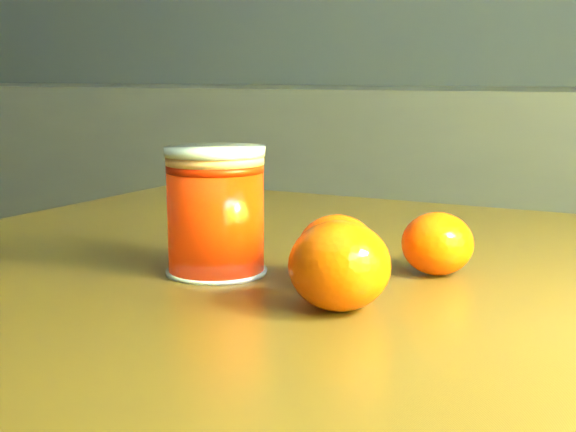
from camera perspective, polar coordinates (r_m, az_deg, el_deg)
The scene contains 6 objects.
kitchen_counter at distance 2.03m, azimuth -0.45°, elevation -3.63°, with size 3.15×0.60×0.90m, color #505156.
table at distance 0.67m, azimuth 10.72°, elevation -12.55°, with size 1.03×0.73×0.77m.
juice_glass at distance 0.64m, azimuth -5.17°, elevation 0.33°, with size 0.08×0.08×0.10m.
orange_front at distance 0.61m, azimuth 3.50°, elevation -2.41°, with size 0.06×0.06×0.05m, color #F15304.
orange_back at distance 0.65m, azimuth 10.58°, elevation -1.94°, with size 0.06×0.06×0.05m, color #F15304.
orange_extra at distance 0.54m, azimuth 3.68°, elevation -3.54°, with size 0.07×0.07×0.06m, color #F15304.
Camera 1 is at (0.95, -0.28, 0.93)m, focal length 50.00 mm.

